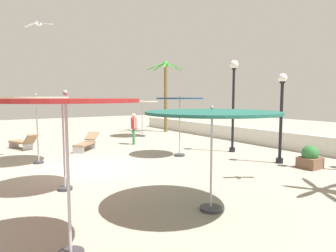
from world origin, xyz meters
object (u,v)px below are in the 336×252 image
Objects in this scene: patio_umbrella_0 at (66,109)px; palm_tree_0 at (166,85)px; guest_0 at (134,126)px; seagull_0 at (38,24)px; patio_umbrella_1 at (36,100)px; planter at (310,158)px; patio_umbrella_4 at (180,103)px; lounge_chair_0 at (24,141)px; lamp_post_0 at (281,110)px; lamp_post_1 at (233,93)px; patio_umbrella_3 at (62,106)px; patio_umbrella_5 at (142,104)px; lounge_chair_1 at (87,142)px; patio_umbrella_2 at (212,117)px.

patio_umbrella_0 is 0.51× the size of palm_tree_0.
seagull_0 is (1.30, -4.90, 4.54)m from guest_0.
patio_umbrella_1 reaches higher than planter.
lounge_chair_0 is (-5.68, -5.61, -1.97)m from patio_umbrella_4.
lamp_post_0 reaches higher than planter.
lamp_post_1 is at bearing 78.43° from patio_umbrella_4.
patio_umbrella_3 is 11.39m from patio_umbrella_5.
patio_umbrella_1 is at bearing -57.84° from palm_tree_0.
patio_umbrella_0 is at bearing -7.22° from seagull_0.
lounge_chair_0 is 1.81× the size of seagull_0.
patio_umbrella_5 is at bearing 98.08° from lounge_chair_0.
palm_tree_0 is (-8.07, 4.41, 1.14)m from patio_umbrella_4.
lounge_chair_1 is 2.87m from guest_0.
patio_umbrella_5 is 11.36m from planter.
patio_umbrella_2 is 1.16× the size of patio_umbrella_3.
patio_umbrella_5 is 1.41× the size of lounge_chair_1.
patio_umbrella_3 is 8.35m from lamp_post_1.
palm_tree_0 is 11.18m from seagull_0.
patio_umbrella_4 is at bearing 111.48° from patio_umbrella_3.
patio_umbrella_2 is at bearing 18.85° from patio_umbrella_1.
patio_umbrella_3 is 5.84m from seagull_0.
guest_0 is 9.00m from planter.
lamp_post_1 is (8.63, -1.70, -0.70)m from palm_tree_0.
patio_umbrella_2 is 15.55m from palm_tree_0.
lamp_post_1 is 5.73m from guest_0.
lounge_chair_1 is 1.01× the size of guest_0.
patio_umbrella_4 is (-5.52, 3.02, 0.20)m from patio_umbrella_2.
lounge_chair_1 is (-9.14, -0.03, -1.77)m from patio_umbrella_2.
lamp_post_0 is 3.28× the size of seagull_0.
seagull_0 reaches higher than patio_umbrella_2.
patio_umbrella_2 is at bearing 94.37° from patio_umbrella_0.
patio_umbrella_5 is at bearing -171.89° from lamp_post_1.
seagull_0 is (-3.26, -7.89, 2.79)m from lamp_post_1.
seagull_0 is at bearing 172.78° from patio_umbrella_0.
planter is (3.89, 0.02, -2.42)m from lamp_post_1.
guest_0 is at bearing -159.13° from lamp_post_0.
lounge_chair_1 is at bearing -59.15° from palm_tree_0.
patio_umbrella_0 is 0.63× the size of lamp_post_1.
patio_umbrella_2 is at bearing -28.67° from palm_tree_0.
lamp_post_0 is (3.32, 2.52, -0.26)m from patio_umbrella_4.
seagull_0 reaches higher than patio_umbrella_3.
patio_umbrella_3 is at bearing -105.63° from planter.
patio_umbrella_4 is 0.62× the size of lamp_post_1.
lamp_post_0 is 10.38m from seagull_0.
patio_umbrella_3 is 14.27m from palm_tree_0.
patio_umbrella_1 reaches higher than lounge_chair_0.
patio_umbrella_5 is at bearing 159.01° from patio_umbrella_2.
lounge_chair_1 is at bearing -56.75° from patio_umbrella_5.
seagull_0 is (-0.88, 0.35, 3.09)m from patio_umbrella_1.
palm_tree_0 reaches higher than lounge_chair_1.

